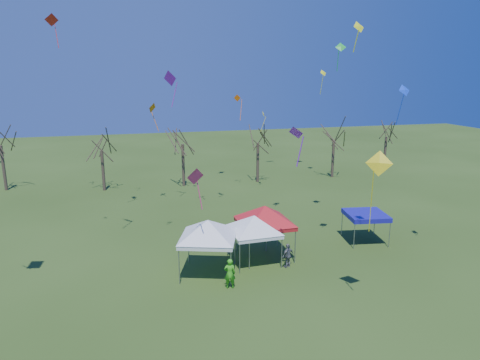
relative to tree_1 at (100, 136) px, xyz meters
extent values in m
plane|color=#2B4516|center=(10.77, -24.65, -5.79)|extent=(140.00, 140.00, 0.00)
cylinder|color=#3D2D21|center=(-10.08, 2.73, -3.40)|extent=(0.32, 0.32, 4.78)
cylinder|color=#3D2D21|center=(0.00, 0.00, -3.65)|extent=(0.32, 0.32, 4.28)
cylinder|color=#3D2D21|center=(8.40, -0.27, -3.47)|extent=(0.32, 0.32, 4.64)
cylinder|color=#3D2D21|center=(16.80, -0.60, -3.55)|extent=(0.32, 0.32, 4.49)
cylinder|color=#3D2D21|center=(26.12, -0.65, -3.56)|extent=(0.32, 0.32, 4.47)
cylinder|color=#3D2D21|center=(34.49, 1.42, -3.68)|extent=(0.32, 0.32, 4.23)
cylinder|color=gray|center=(5.13, -23.06, -4.72)|extent=(0.06, 0.06, 2.15)
cylinder|color=gray|center=(6.08, -20.20, -4.72)|extent=(0.06, 0.06, 2.15)
cylinder|color=gray|center=(7.99, -24.01, -4.72)|extent=(0.06, 0.06, 2.15)
cylinder|color=gray|center=(8.94, -21.15, -4.72)|extent=(0.06, 0.06, 2.15)
cube|color=white|center=(7.03, -22.11, -3.51)|extent=(4.07, 4.07, 0.26)
pyramid|color=white|center=(7.03, -22.11, -2.31)|extent=(4.32, 4.32, 1.07)
cylinder|color=gray|center=(8.87, -22.65, -4.80)|extent=(0.06, 0.06, 1.97)
cylinder|color=gray|center=(8.76, -19.89, -4.80)|extent=(0.06, 0.06, 1.97)
cylinder|color=gray|center=(11.63, -22.55, -4.80)|extent=(0.06, 0.06, 1.97)
cylinder|color=gray|center=(11.52, -19.78, -4.80)|extent=(0.06, 0.06, 1.97)
cube|color=white|center=(10.19, -21.22, -3.70)|extent=(3.07, 3.07, 0.24)
pyramid|color=white|center=(10.19, -21.22, -2.59)|extent=(4.18, 4.18, 0.99)
cylinder|color=gray|center=(9.62, -22.15, -4.69)|extent=(0.07, 0.07, 2.21)
cylinder|color=gray|center=(9.54, -19.06, -4.69)|extent=(0.07, 0.07, 2.21)
cylinder|color=gray|center=(12.72, -22.07, -4.69)|extent=(0.07, 0.07, 2.21)
cylinder|color=gray|center=(12.64, -18.98, -4.69)|extent=(0.07, 0.07, 2.21)
cube|color=#B51116|center=(11.13, -20.56, -3.45)|extent=(3.40, 3.40, 0.27)
pyramid|color=#B51116|center=(11.13, -20.56, -2.21)|extent=(4.69, 4.69, 1.11)
cylinder|color=gray|center=(17.61, -20.92, -4.87)|extent=(0.06, 0.06, 1.84)
cylinder|color=gray|center=(18.01, -18.37, -4.87)|extent=(0.06, 0.06, 1.84)
cylinder|color=gray|center=(20.16, -21.31, -4.87)|extent=(0.06, 0.06, 1.84)
cylinder|color=gray|center=(20.55, -18.77, -4.87)|extent=(0.06, 0.06, 1.84)
cube|color=#110E93|center=(19.08, -19.84, -3.84)|extent=(3.15, 3.15, 0.22)
cube|color=#110E93|center=(19.08, -19.84, -3.68)|extent=(3.15, 3.15, 0.11)
imported|color=slate|center=(12.05, -22.53, -5.00)|extent=(1.01, 0.74, 1.59)
imported|color=green|center=(7.86, -24.23, -4.90)|extent=(0.72, 0.53, 1.79)
cone|color=red|center=(-3.17, -3.01, 10.85)|extent=(1.33, 0.97, 1.13)
cube|color=red|center=(-2.89, -2.90, 9.49)|extent=(0.27, 0.62, 2.12)
cone|color=yellow|center=(14.25, -28.38, 2.01)|extent=(1.41, 1.19, 1.21)
cube|color=yellow|center=(14.05, -28.26, 0.07)|extent=(0.29, 0.44, 3.25)
cone|color=yellow|center=(24.57, -0.25, 6.35)|extent=(1.07, 0.91, 0.74)
cube|color=yellow|center=(24.41, -0.31, 5.03)|extent=(0.17, 0.39, 2.19)
cone|color=blue|center=(22.54, -18.19, 5.03)|extent=(1.07, 0.74, 0.87)
cube|color=blue|center=(22.27, -18.23, 3.61)|extent=(0.12, 0.59, 2.34)
cone|color=green|center=(18.61, -15.51, 8.15)|extent=(0.97, 0.79, 0.71)
cube|color=green|center=(18.45, -15.46, 7.16)|extent=(0.15, 0.36, 1.58)
cone|color=#DE5B0B|center=(13.69, -3.42, 3.84)|extent=(0.74, 0.51, 0.74)
cube|color=#DE5B0B|center=(14.03, -3.61, 2.63)|extent=(0.42, 0.74, 2.08)
cone|color=purple|center=(6.60, -7.66, 5.83)|extent=(1.33, 1.40, 1.40)
cube|color=purple|center=(6.87, -7.96, 4.43)|extent=(0.66, 0.59, 2.11)
cone|color=#7118A8|center=(11.25, -25.20, 3.20)|extent=(1.01, 1.08, 0.74)
cube|color=#7118A8|center=(11.41, -25.43, 2.20)|extent=(0.51, 0.37, 1.56)
cone|color=#CC2D62|center=(6.13, -23.42, 0.74)|extent=(1.15, 0.81, 1.02)
cube|color=#CC2D62|center=(6.37, -23.33, -0.35)|extent=(0.24, 0.53, 1.65)
cone|color=yellow|center=(16.16, -4.53, 2.25)|extent=(0.61, 0.85, 0.77)
cube|color=yellow|center=(16.05, -4.77, 1.27)|extent=(0.53, 0.27, 1.57)
cone|color=orange|center=(4.95, -7.06, 3.30)|extent=(1.01, 1.12, 0.96)
cube|color=orange|center=(5.16, -6.77, 2.11)|extent=(0.62, 0.47, 1.88)
cone|color=#DFED18|center=(16.33, -22.03, 8.87)|extent=(0.93, 0.70, 0.72)
cube|color=#DFED18|center=(16.16, -22.07, 8.05)|extent=(0.14, 0.38, 1.26)
camera|label=1|loc=(2.71, -45.99, 6.10)|focal=32.00mm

